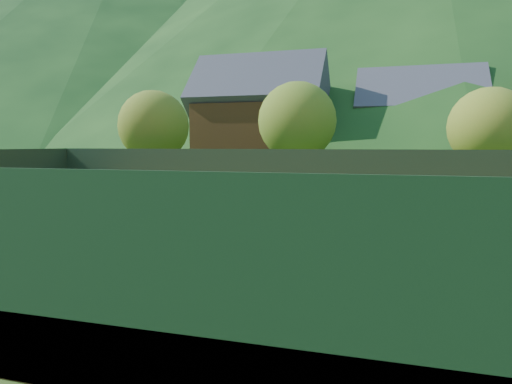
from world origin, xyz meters
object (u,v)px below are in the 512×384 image
(student_a, at_px, (364,205))
(ball_hopper, at_px, (92,227))
(student_b, at_px, (395,205))
(chalet_mid, at_px, (418,128))
(student_c, at_px, (473,217))
(tennis_net, at_px, (294,218))
(coach, at_px, (246,213))
(chalet_left, at_px, (260,122))

(student_a, xyz_separation_m, ball_hopper, (-7.84, -7.85, 0.01))
(student_b, bearing_deg, chalet_mid, -101.66)
(student_b, height_order, student_c, student_b)
(student_a, distance_m, chalet_mid, 31.53)
(student_a, height_order, chalet_mid, chalet_mid)
(tennis_net, height_order, ball_hopper, tennis_net)
(coach, height_order, chalet_mid, chalet_mid)
(coach, bearing_deg, chalet_left, 87.78)
(student_c, height_order, chalet_left, chalet_left)
(student_b, relative_size, student_c, 1.15)
(ball_hopper, bearing_deg, student_c, 27.16)
(student_b, distance_m, chalet_left, 30.50)
(tennis_net, distance_m, ball_hopper, 7.28)
(coach, bearing_deg, tennis_net, 28.62)
(coach, distance_m, chalet_mid, 36.50)
(chalet_left, bearing_deg, chalet_mid, 14.04)
(student_c, xyz_separation_m, tennis_net, (-6.44, -1.19, -0.16))
(student_b, distance_m, chalet_mid, 31.17)
(student_b, bearing_deg, tennis_net, 33.27)
(student_b, relative_size, tennis_net, 0.13)
(student_c, bearing_deg, student_b, -28.92)
(tennis_net, xyz_separation_m, chalet_mid, (6.00, 34.00, 4.47))
(coach, distance_m, chalet_left, 32.98)
(student_a, distance_m, chalet_left, 30.16)
(coach, distance_m, student_b, 6.97)
(tennis_net, bearing_deg, coach, -133.95)
(student_a, bearing_deg, chalet_left, -64.86)
(ball_hopper, bearing_deg, student_a, 45.01)
(student_a, relative_size, student_b, 0.97)
(student_a, bearing_deg, chalet_mid, -96.11)
(coach, relative_size, student_c, 1.31)
(student_a, relative_size, ball_hopper, 1.46)
(chalet_left, xyz_separation_m, chalet_mid, (16.00, 4.00, -0.66))
(coach, relative_size, student_a, 1.18)
(ball_hopper, bearing_deg, chalet_left, 97.52)
(coach, distance_m, student_a, 5.91)
(chalet_left, bearing_deg, ball_hopper, -82.48)
(tennis_net, height_order, chalet_mid, chalet_mid)
(student_a, height_order, student_b, student_b)
(student_a, xyz_separation_m, student_b, (1.27, 0.24, 0.02))
(chalet_left, bearing_deg, student_c, -60.30)
(coach, relative_size, student_b, 1.14)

